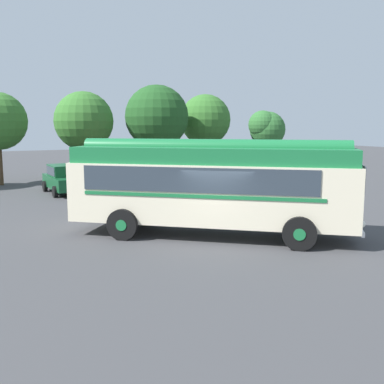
# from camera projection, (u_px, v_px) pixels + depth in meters

# --- Properties ---
(ground_plane) EXTENTS (120.00, 120.00, 0.00)m
(ground_plane) POSITION_uv_depth(u_px,v_px,m) (217.00, 241.00, 15.54)
(ground_plane) COLOR #3D3D3F
(vintage_bus) EXTENTS (9.28, 8.38, 3.49)m
(vintage_bus) POSITION_uv_depth(u_px,v_px,m) (212.00, 184.00, 16.04)
(vintage_bus) COLOR beige
(vintage_bus) RESTS_ON ground
(car_near_left) EXTENTS (2.08, 4.26, 1.66)m
(car_near_left) POSITION_uv_depth(u_px,v_px,m) (65.00, 179.00, 26.26)
(car_near_left) COLOR #144C28
(car_near_left) RESTS_ON ground
(car_mid_left) EXTENTS (1.99, 4.22, 1.66)m
(car_mid_left) POSITION_uv_depth(u_px,v_px,m) (112.00, 176.00, 27.90)
(car_mid_left) COLOR maroon
(car_mid_left) RESTS_ON ground
(tree_centre) EXTENTS (4.21, 4.21, 6.35)m
(tree_centre) POSITION_uv_depth(u_px,v_px,m) (84.00, 120.00, 32.16)
(tree_centre) COLOR #4C3823
(tree_centre) RESTS_ON ground
(tree_right_of_centre) EXTENTS (4.76, 4.76, 6.94)m
(tree_right_of_centre) POSITION_uv_depth(u_px,v_px,m) (157.00, 117.00, 33.54)
(tree_right_of_centre) COLOR #4C3823
(tree_right_of_centre) RESTS_ON ground
(tree_far_right) EXTENTS (4.17, 4.17, 6.47)m
(tree_far_right) POSITION_uv_depth(u_px,v_px,m) (205.00, 119.00, 37.09)
(tree_far_right) COLOR #4C3823
(tree_far_right) RESTS_ON ground
(tree_extra_right) EXTENTS (3.30, 3.05, 5.18)m
(tree_extra_right) POSITION_uv_depth(u_px,v_px,m) (266.00, 128.00, 38.29)
(tree_extra_right) COLOR #4C3823
(tree_extra_right) RESTS_ON ground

